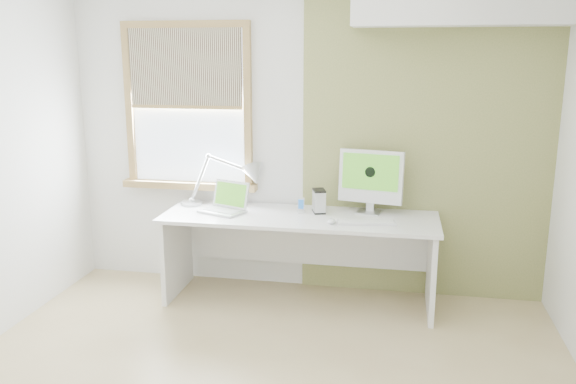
% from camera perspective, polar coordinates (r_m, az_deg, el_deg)
% --- Properties ---
extents(room, '(4.04, 3.54, 2.64)m').
position_cam_1_polar(room, '(3.28, -3.41, 0.96)').
color(room, tan).
rests_on(room, ground).
extents(accent_wall, '(2.00, 0.02, 2.60)m').
position_cam_1_polar(accent_wall, '(4.90, 13.15, 4.74)').
color(accent_wall, olive).
rests_on(accent_wall, room).
extents(window, '(1.20, 0.14, 1.42)m').
position_cam_1_polar(window, '(5.16, -9.69, 8.05)').
color(window, olive).
rests_on(window, room).
extents(desk, '(2.20, 0.70, 0.73)m').
position_cam_1_polar(desk, '(4.84, 1.21, -4.33)').
color(desk, white).
rests_on(desk, room).
extents(desk_lamp, '(0.80, 0.38, 0.44)m').
position_cam_1_polar(desk_lamp, '(5.04, -4.44, 1.36)').
color(desk_lamp, silver).
rests_on(desk_lamp, desk).
extents(laptop, '(0.42, 0.38, 0.24)m').
position_cam_1_polar(laptop, '(4.87, -6.01, -1.16)').
color(laptop, silver).
rests_on(laptop, desk).
extents(phone_dock, '(0.07, 0.07, 0.13)m').
position_cam_1_polar(phone_dock, '(4.80, 1.27, -1.60)').
color(phone_dock, silver).
rests_on(phone_dock, desk).
extents(external_drive, '(0.13, 0.17, 0.19)m').
position_cam_1_polar(external_drive, '(4.80, 3.01, -0.87)').
color(external_drive, silver).
rests_on(external_drive, desk).
extents(imac, '(0.53, 0.22, 0.51)m').
position_cam_1_polar(imac, '(4.80, 8.00, 1.35)').
color(imac, silver).
rests_on(imac, desk).
extents(keyboard, '(0.46, 0.20, 0.02)m').
position_cam_1_polar(keyboard, '(4.54, 7.58, -2.92)').
color(keyboard, white).
rests_on(keyboard, desk).
extents(mouse, '(0.07, 0.11, 0.03)m').
position_cam_1_polar(mouse, '(4.52, 4.21, -2.83)').
color(mouse, white).
rests_on(mouse, desk).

